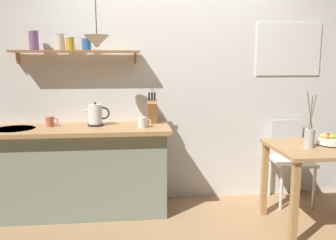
% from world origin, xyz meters
% --- Properties ---
extents(ground_plane, '(14.00, 14.00, 0.00)m').
position_xyz_m(ground_plane, '(0.00, 0.00, 0.00)').
color(ground_plane, '#A87F56').
extents(back_wall, '(6.80, 0.11, 2.70)m').
position_xyz_m(back_wall, '(0.20, 0.65, 1.35)').
color(back_wall, white).
rests_on(back_wall, ground_plane).
extents(kitchen_counter, '(1.83, 0.63, 0.89)m').
position_xyz_m(kitchen_counter, '(-1.00, 0.32, 0.45)').
color(kitchen_counter, gray).
rests_on(kitchen_counter, ground_plane).
extents(wall_shelf, '(1.27, 0.20, 0.32)m').
position_xyz_m(wall_shelf, '(-1.07, 0.49, 1.66)').
color(wall_shelf, '#9E6B3D').
extents(dining_table, '(0.94, 0.74, 0.77)m').
position_xyz_m(dining_table, '(1.26, -0.25, 0.64)').
color(dining_table, tan).
rests_on(dining_table, ground_plane).
extents(dining_chair_far, '(0.43, 0.47, 0.88)m').
position_xyz_m(dining_chair_far, '(1.26, 0.42, 0.50)').
color(dining_chair_far, silver).
rests_on(dining_chair_far, ground_plane).
extents(fruit_bowl, '(0.26, 0.26, 0.11)m').
position_xyz_m(fruit_bowl, '(1.33, -0.21, 0.81)').
color(fruit_bowl, silver).
rests_on(fruit_bowl, dining_table).
extents(twig_vase, '(0.09, 0.09, 0.49)m').
position_xyz_m(twig_vase, '(1.09, -0.28, 0.86)').
color(twig_vase, '#B7B2A8').
rests_on(twig_vase, dining_table).
extents(electric_kettle, '(0.25, 0.16, 0.24)m').
position_xyz_m(electric_kettle, '(-0.81, 0.36, 0.99)').
color(electric_kettle, black).
rests_on(electric_kettle, kitchen_counter).
extents(knife_block, '(0.10, 0.19, 0.32)m').
position_xyz_m(knife_block, '(-0.25, 0.42, 1.02)').
color(knife_block, '#9E6B3D').
rests_on(knife_block, kitchen_counter).
extents(coffee_mug_by_sink, '(0.12, 0.08, 0.10)m').
position_xyz_m(coffee_mug_by_sink, '(-1.26, 0.37, 0.94)').
color(coffee_mug_by_sink, '#C6664C').
rests_on(coffee_mug_by_sink, kitchen_counter).
extents(coffee_mug_spare, '(0.13, 0.08, 0.10)m').
position_xyz_m(coffee_mug_spare, '(-0.35, 0.20, 0.94)').
color(coffee_mug_spare, white).
rests_on(coffee_mug_spare, kitchen_counter).
extents(pendant_lamp, '(0.23, 0.23, 0.47)m').
position_xyz_m(pendant_lamp, '(-0.76, 0.17, 1.70)').
color(pendant_lamp, black).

